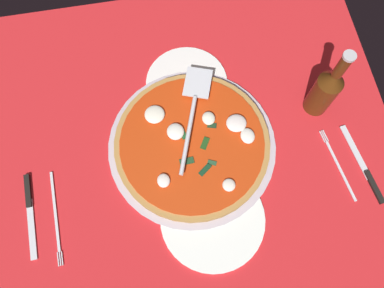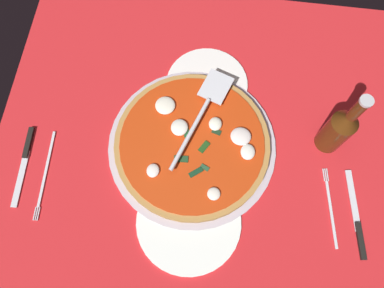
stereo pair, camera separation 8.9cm
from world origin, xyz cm
name	(u,v)px [view 1 (the left image)]	position (x,y,z in cm)	size (l,w,h in cm)	color
ground_plane	(197,156)	(0.00, 0.00, -0.40)	(96.23, 96.23, 0.80)	red
pizza_pan	(192,146)	(-2.44, -0.85, 0.54)	(39.87, 39.87, 1.08)	#B9AEBB
dinner_plate_left	(187,83)	(-19.40, 0.77, 0.50)	(20.57, 20.57, 1.00)	white
dinner_plate_right	(213,219)	(15.40, 0.70, 0.50)	(23.48, 23.48, 1.00)	white
pizza	(192,143)	(-2.53, -0.74, 2.14)	(36.58, 36.58, 3.38)	#B17F3F
pizza_server	(193,111)	(-9.52, 0.54, 4.81)	(27.04, 12.55, 1.00)	silver
place_setting_near	(43,213)	(7.34, -36.82, 0.35)	(21.97, 13.12, 1.40)	white
place_setting_far	(352,168)	(9.39, 35.16, 0.36)	(20.39, 14.71, 1.40)	white
beer_bottle	(325,90)	(-7.75, 31.06, 8.64)	(5.92, 5.92, 23.04)	#4B270D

